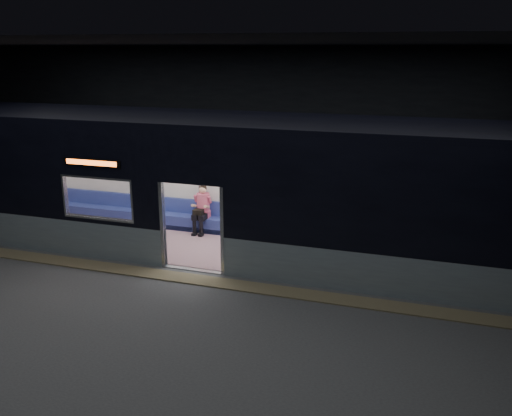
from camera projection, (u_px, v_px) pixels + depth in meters
The scene contains 7 objects.
station_floor at pixel (173, 289), 11.54m from camera, with size 24.00×14.00×0.01m, color #47494C.
station_envelope at pixel (165, 116), 10.49m from camera, with size 24.00×14.00×5.00m.
tactile_strip at pixel (184, 278), 12.03m from camera, with size 22.80×0.50×0.03m, color #8C7F59.
metro_car at pixel (216, 178), 13.33m from camera, with size 18.00×3.04×3.35m.
passenger at pixel (202, 206), 14.80m from camera, with size 0.39×0.66×1.32m.
handbag at pixel (198, 212), 14.65m from camera, with size 0.26×0.22×0.13m, color black.
transit_map at pixel (373, 192), 13.56m from camera, with size 0.93×0.03×0.60m, color white.
Camera 1 is at (4.92, -9.52, 4.94)m, focal length 38.00 mm.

